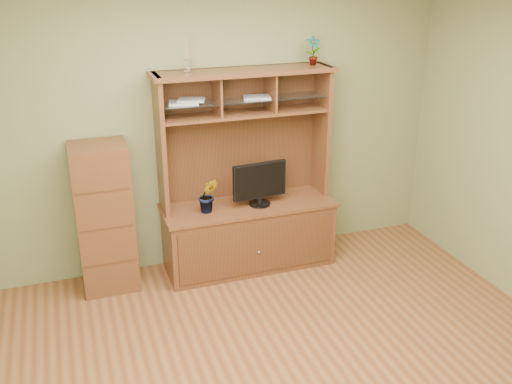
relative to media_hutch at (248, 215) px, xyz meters
name	(u,v)px	position (x,y,z in m)	size (l,w,h in m)	color
room	(300,207)	(-0.23, -1.73, 0.83)	(4.54, 4.04, 2.74)	brown
media_hutch	(248,215)	(0.00, 0.00, 0.00)	(1.66, 0.61, 1.90)	#452213
monitor	(260,183)	(0.09, -0.08, 0.35)	(0.52, 0.20, 0.41)	black
orchid_plant	(208,195)	(-0.41, -0.08, 0.29)	(0.18, 0.14, 0.33)	#2C5A1F
top_plant	(313,51)	(0.66, 0.08, 1.51)	(0.14, 0.09, 0.26)	#285F21
reed_diffuser	(187,59)	(-0.51, 0.08, 1.50)	(0.06, 0.06, 0.30)	silver
magazines	(210,100)	(-0.32, 0.08, 1.13)	(0.96, 0.25, 0.04)	#A2A2A7
side_cabinet	(104,218)	(-1.33, 0.03, 0.16)	(0.48, 0.44, 1.35)	#452213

